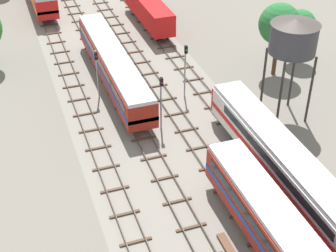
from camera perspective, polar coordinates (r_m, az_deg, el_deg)
ground_plane at (r=62.72m, az=-5.92°, el=8.17°), size 480.00×480.00×0.00m
ballast_bed at (r=62.72m, az=-5.92°, el=8.17°), size 16.87×176.00×0.01m
track_far_left at (r=62.58m, az=-11.92°, el=7.67°), size 2.40×126.00×0.29m
track_left at (r=63.15m, az=-8.06°, el=8.33°), size 2.40×126.00×0.29m
track_centre_left at (r=64.01m, az=-4.28°, el=8.94°), size 2.40×126.00×0.29m
track_centre at (r=65.13m, az=-0.60°, el=9.50°), size 2.40×126.00×0.29m
diesel_railcar_centre_near at (r=41.37m, az=12.49°, el=-3.37°), size 2.96×20.50×3.80m
passenger_coach_left_mid at (r=54.41m, az=-6.24°, el=6.98°), size 2.96×22.00×3.80m
freight_boxcar_centre_midfar at (r=69.44m, az=-2.24°, el=13.15°), size 2.87×14.00×3.60m
water_tower at (r=47.46m, az=14.06°, el=9.75°), size 4.54×4.54×10.19m
signal_post_nearest at (r=51.58m, az=1.97°, el=6.98°), size 0.28×0.47×5.95m
signal_post_near at (r=51.93m, az=-8.05°, el=6.46°), size 0.28×0.47×5.40m
signal_post_mid at (r=46.29m, az=-0.78°, el=3.37°), size 0.28×0.47×5.65m
lineside_tree_0 at (r=56.45m, az=12.52°, el=11.17°), size 4.55×4.55×8.29m
lineside_tree_1 at (r=60.66m, az=14.73°, el=10.97°), size 3.62×3.62×6.35m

